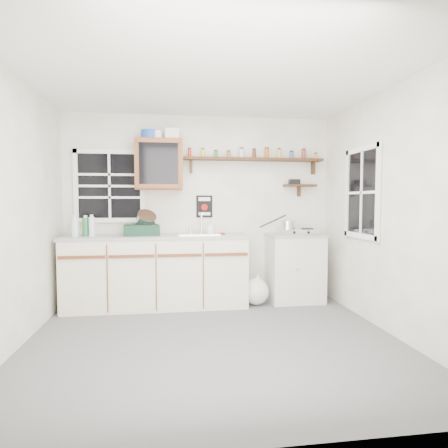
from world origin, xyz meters
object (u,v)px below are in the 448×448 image
object	(u,v)px
spice_shelf	(255,159)
upper_cabinet	(159,165)
main_cabinet	(157,271)
right_cabinet	(295,267)
hotplate	(298,231)
dish_rack	(143,227)

from	to	relation	value
spice_shelf	upper_cabinet	bearing A→B (deg)	-176.92
spice_shelf	main_cabinet	bearing A→B (deg)	-170.83
right_cabinet	spice_shelf	bearing A→B (deg)	159.98
hotplate	right_cabinet	bearing A→B (deg)	148.05
upper_cabinet	spice_shelf	size ratio (longest dim) A/B	0.34
dish_rack	main_cabinet	bearing A→B (deg)	-15.35
hotplate	spice_shelf	bearing A→B (deg)	159.55
spice_shelf	hotplate	xyz separation A→B (m)	(0.55, -0.21, -0.98)
upper_cabinet	spice_shelf	bearing A→B (deg)	3.08
main_cabinet	dish_rack	bearing A→B (deg)	171.00
dish_rack	hotplate	bearing A→B (deg)	-6.97
upper_cabinet	hotplate	world-z (taller)	upper_cabinet
main_cabinet	right_cabinet	size ratio (longest dim) A/B	2.54
right_cabinet	hotplate	distance (m)	0.49
main_cabinet	right_cabinet	world-z (taller)	main_cabinet
main_cabinet	spice_shelf	world-z (taller)	spice_shelf
main_cabinet	dish_rack	world-z (taller)	dish_rack
spice_shelf	hotplate	size ratio (longest dim) A/B	3.51
hotplate	dish_rack	bearing A→B (deg)	179.72
spice_shelf	dish_rack	xyz separation A→B (m)	(-1.49, -0.19, -0.90)
main_cabinet	upper_cabinet	distance (m)	1.37
upper_cabinet	hotplate	xyz separation A→B (m)	(1.83, -0.14, -0.88)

